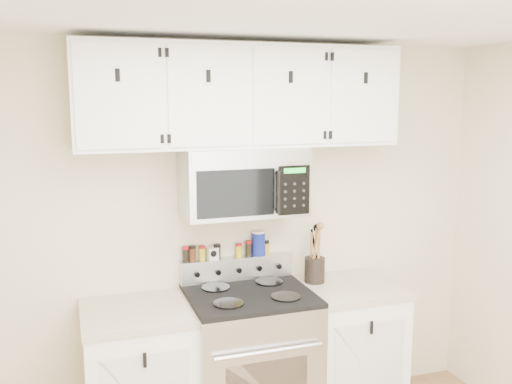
# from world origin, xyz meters

# --- Properties ---
(back_wall) EXTENTS (3.50, 0.01, 2.50)m
(back_wall) POSITION_xyz_m (0.00, 1.75, 1.25)
(back_wall) COLOR #C5B994
(back_wall) RESTS_ON floor
(range) EXTENTS (0.76, 0.65, 1.10)m
(range) POSITION_xyz_m (0.00, 1.43, 0.49)
(range) COLOR #B7B7BA
(range) RESTS_ON floor
(base_cabinet_left) EXTENTS (0.64, 0.62, 0.92)m
(base_cabinet_left) POSITION_xyz_m (-0.69, 1.45, 0.46)
(base_cabinet_left) COLOR white
(base_cabinet_left) RESTS_ON floor
(base_cabinet_right) EXTENTS (0.64, 0.62, 0.92)m
(base_cabinet_right) POSITION_xyz_m (0.69, 1.45, 0.46)
(base_cabinet_right) COLOR white
(base_cabinet_right) RESTS_ON floor
(microwave) EXTENTS (0.76, 0.44, 0.42)m
(microwave) POSITION_xyz_m (0.00, 1.55, 1.63)
(microwave) COLOR #9E9EA3
(microwave) RESTS_ON back_wall
(upper_cabinets) EXTENTS (2.00, 0.35, 0.62)m
(upper_cabinets) POSITION_xyz_m (-0.00, 1.58, 2.15)
(upper_cabinets) COLOR white
(upper_cabinets) RESTS_ON back_wall
(utensil_crock) EXTENTS (0.13, 0.13, 0.39)m
(utensil_crock) POSITION_xyz_m (0.50, 1.57, 1.02)
(utensil_crock) COLOR black
(utensil_crock) RESTS_ON base_cabinet_right
(kitchen_timer) EXTENTS (0.08, 0.07, 0.08)m
(kitchen_timer) POSITION_xyz_m (-0.16, 1.71, 1.14)
(kitchen_timer) COLOR silver
(kitchen_timer) RESTS_ON range
(salt_canister) EXTENTS (0.09, 0.09, 0.17)m
(salt_canister) POSITION_xyz_m (0.15, 1.71, 1.18)
(salt_canister) COLOR navy
(salt_canister) RESTS_ON range
(spice_jar_0) EXTENTS (0.05, 0.05, 0.10)m
(spice_jar_0) POSITION_xyz_m (-0.34, 1.71, 1.15)
(spice_jar_0) COLOR black
(spice_jar_0) RESTS_ON range
(spice_jar_1) EXTENTS (0.05, 0.05, 0.10)m
(spice_jar_1) POSITION_xyz_m (-0.30, 1.71, 1.15)
(spice_jar_1) COLOR #452310
(spice_jar_1) RESTS_ON range
(spice_jar_2) EXTENTS (0.04, 0.04, 0.10)m
(spice_jar_2) POSITION_xyz_m (-0.23, 1.71, 1.15)
(spice_jar_2) COLOR gold
(spice_jar_2) RESTS_ON range
(spice_jar_3) EXTENTS (0.05, 0.05, 0.10)m
(spice_jar_3) POSITION_xyz_m (-0.13, 1.71, 1.15)
(spice_jar_3) COLOR black
(spice_jar_3) RESTS_ON range
(spice_jar_4) EXTENTS (0.04, 0.04, 0.09)m
(spice_jar_4) POSITION_xyz_m (0.01, 1.71, 1.15)
(spice_jar_4) COLOR gold
(spice_jar_4) RESTS_ON range
(spice_jar_5) EXTENTS (0.04, 0.04, 0.10)m
(spice_jar_5) POSITION_xyz_m (0.08, 1.71, 1.15)
(spice_jar_5) COLOR black
(spice_jar_5) RESTS_ON range
(spice_jar_6) EXTENTS (0.04, 0.04, 0.09)m
(spice_jar_6) POSITION_xyz_m (0.13, 1.71, 1.15)
(spice_jar_6) COLOR #3C290E
(spice_jar_6) RESTS_ON range
(spice_jar_7) EXTENTS (0.04, 0.04, 0.09)m
(spice_jar_7) POSITION_xyz_m (0.21, 1.71, 1.15)
(spice_jar_7) COLOR #C08B16
(spice_jar_7) RESTS_ON range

